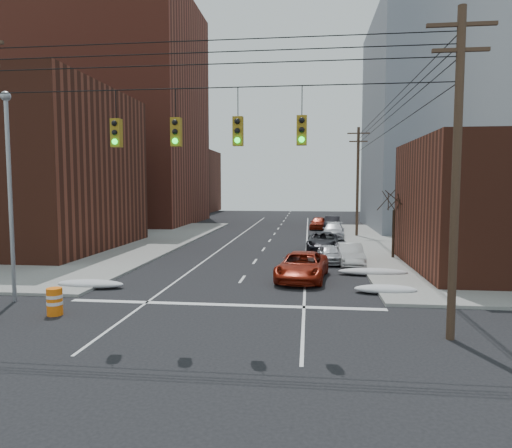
% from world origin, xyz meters
% --- Properties ---
extents(ground, '(160.00, 160.00, 0.00)m').
position_xyz_m(ground, '(0.00, 0.00, 0.00)').
color(ground, black).
rests_on(ground, ground).
extents(building_brick_tall, '(24.00, 20.00, 30.00)m').
position_xyz_m(building_brick_tall, '(-24.00, 48.00, 15.00)').
color(building_brick_tall, brown).
rests_on(building_brick_tall, ground).
extents(building_brick_far, '(22.00, 18.00, 12.00)m').
position_xyz_m(building_brick_far, '(-26.00, 74.00, 6.00)').
color(building_brick_far, '#532519').
rests_on(building_brick_far, ground).
extents(building_office, '(22.00, 20.00, 25.00)m').
position_xyz_m(building_office, '(22.00, 44.00, 12.50)').
color(building_office, gray).
rests_on(building_office, ground).
extents(building_glass, '(20.00, 18.00, 22.00)m').
position_xyz_m(building_glass, '(24.00, 70.00, 11.00)').
color(building_glass, gray).
rests_on(building_glass, ground).
extents(utility_pole_right, '(2.20, 0.28, 11.00)m').
position_xyz_m(utility_pole_right, '(8.50, 3.00, 5.78)').
color(utility_pole_right, '#473323').
rests_on(utility_pole_right, ground).
extents(utility_pole_far, '(2.20, 0.28, 11.00)m').
position_xyz_m(utility_pole_far, '(8.50, 34.00, 5.78)').
color(utility_pole_far, '#473323').
rests_on(utility_pole_far, ground).
extents(traffic_signals, '(17.00, 0.42, 2.02)m').
position_xyz_m(traffic_signals, '(0.10, 2.97, 7.17)').
color(traffic_signals, black).
rests_on(traffic_signals, ground).
extents(street_light, '(0.44, 0.44, 9.32)m').
position_xyz_m(street_light, '(-9.50, 6.00, 5.54)').
color(street_light, gray).
rests_on(street_light, ground).
extents(bare_tree, '(2.09, 2.20, 4.93)m').
position_xyz_m(bare_tree, '(9.59, 20.00, 2.32)').
color(bare_tree, black).
rests_on(bare_tree, ground).
extents(snow_nw, '(3.50, 1.08, 0.42)m').
position_xyz_m(snow_nw, '(-7.40, 9.00, 0.21)').
color(snow_nw, silver).
rests_on(snow_nw, ground).
extents(snow_ne, '(3.00, 1.08, 0.42)m').
position_xyz_m(snow_ne, '(7.40, 9.50, 0.21)').
color(snow_ne, silver).
rests_on(snow_ne, ground).
extents(snow_east_far, '(4.00, 1.08, 0.42)m').
position_xyz_m(snow_east_far, '(7.40, 14.00, 0.21)').
color(snow_east_far, silver).
rests_on(snow_east_far, ground).
extents(red_pickup, '(3.16, 5.74, 1.52)m').
position_xyz_m(red_pickup, '(3.33, 12.30, 0.76)').
color(red_pickup, maroon).
rests_on(red_pickup, ground).
extents(parked_car_a, '(1.81, 3.75, 1.24)m').
position_xyz_m(parked_car_a, '(5.10, 17.95, 0.62)').
color(parked_car_a, '#B6B6BB').
rests_on(parked_car_a, ground).
extents(parked_car_b, '(1.69, 4.33, 1.40)m').
position_xyz_m(parked_car_b, '(6.40, 17.38, 0.70)').
color(parked_car_b, silver).
rests_on(parked_car_b, ground).
extents(parked_car_c, '(2.71, 5.46, 1.49)m').
position_xyz_m(parked_car_c, '(4.80, 23.87, 0.74)').
color(parked_car_c, black).
rests_on(parked_car_c, ground).
extents(parked_car_d, '(2.49, 5.28, 1.49)m').
position_xyz_m(parked_car_d, '(6.11, 32.83, 0.74)').
color(parked_car_d, silver).
rests_on(parked_car_d, ground).
extents(parked_car_e, '(2.35, 4.61, 1.50)m').
position_xyz_m(parked_car_e, '(4.80, 41.76, 0.75)').
color(parked_car_e, maroon).
rests_on(parked_car_e, ground).
extents(parked_car_f, '(2.15, 4.90, 1.57)m').
position_xyz_m(parked_car_f, '(6.40, 41.74, 0.78)').
color(parked_car_f, black).
rests_on(parked_car_f, ground).
extents(lot_car_a, '(4.18, 2.12, 1.31)m').
position_xyz_m(lot_car_a, '(-15.63, 21.37, 0.81)').
color(lot_car_a, silver).
rests_on(lot_car_a, sidewalk_nw).
extents(lot_car_b, '(5.69, 2.86, 1.54)m').
position_xyz_m(lot_car_b, '(-15.19, 26.18, 0.92)').
color(lot_car_b, '#B7B8BC').
rests_on(lot_car_b, sidewalk_nw).
extents(lot_car_c, '(4.56, 2.72, 1.24)m').
position_xyz_m(lot_car_c, '(-18.79, 22.84, 0.77)').
color(lot_car_c, black).
rests_on(lot_car_c, sidewalk_nw).
extents(lot_car_d, '(4.70, 3.33, 1.49)m').
position_xyz_m(lot_car_d, '(-18.99, 29.51, 0.89)').
color(lot_car_d, silver).
rests_on(lot_car_d, sidewalk_nw).
extents(construction_barrel, '(0.76, 0.76, 1.10)m').
position_xyz_m(construction_barrel, '(-6.50, 4.17, 0.57)').
color(construction_barrel, orange).
rests_on(construction_barrel, ground).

